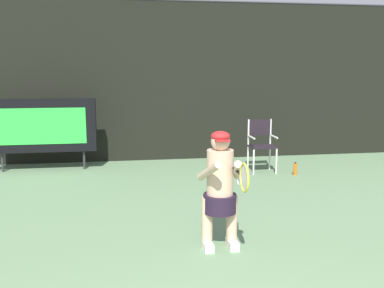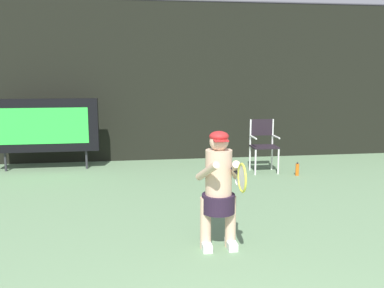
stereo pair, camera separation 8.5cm
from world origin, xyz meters
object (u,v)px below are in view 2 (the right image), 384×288
at_px(water_bottle, 297,169).
at_px(tennis_racket, 242,177).
at_px(scoreboard, 44,126).
at_px(tennis_player, 219,187).
at_px(umpire_chair, 263,142).

bearing_deg(water_bottle, tennis_racket, -119.67).
bearing_deg(tennis_racket, scoreboard, 103.08).
height_order(water_bottle, tennis_player, tennis_player).
relative_size(scoreboard, tennis_racket, 3.65).
relative_size(umpire_chair, tennis_player, 0.77).
relative_size(water_bottle, tennis_player, 0.19).
xyz_separation_m(scoreboard, tennis_racket, (2.90, -5.02, 0.04)).
distance_m(scoreboard, tennis_racket, 5.79).
bearing_deg(umpire_chair, tennis_racket, -110.50).
xyz_separation_m(umpire_chair, tennis_racket, (-1.58, -4.23, 0.37)).
bearing_deg(tennis_racket, umpire_chair, 52.55).
bearing_deg(tennis_racket, tennis_player, 86.55).
xyz_separation_m(scoreboard, umpire_chair, (4.48, -0.79, -0.33)).
bearing_deg(tennis_player, tennis_racket, -76.50).
height_order(umpire_chair, tennis_racket, tennis_racket).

